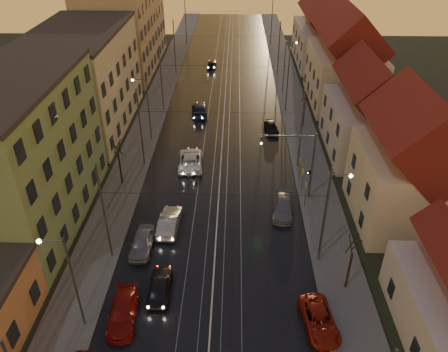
# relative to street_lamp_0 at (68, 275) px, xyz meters

# --- Properties ---
(road) EXTENTS (16.00, 120.00, 0.04)m
(road) POSITION_rel_street_lamp_0_xyz_m (9.10, 38.00, -4.87)
(road) COLOR black
(road) RESTS_ON ground
(sidewalk_left) EXTENTS (4.00, 120.00, 0.15)m
(sidewalk_left) POSITION_rel_street_lamp_0_xyz_m (-0.90, 38.00, -4.81)
(sidewalk_left) COLOR #4C4C4C
(sidewalk_left) RESTS_ON ground
(sidewalk_right) EXTENTS (4.00, 120.00, 0.15)m
(sidewalk_right) POSITION_rel_street_lamp_0_xyz_m (19.10, 38.00, -4.81)
(sidewalk_right) COLOR #4C4C4C
(sidewalk_right) RESTS_ON ground
(tram_rail_0) EXTENTS (0.06, 120.00, 0.03)m
(tram_rail_0) POSITION_rel_street_lamp_0_xyz_m (6.90, 38.00, -4.83)
(tram_rail_0) COLOR gray
(tram_rail_0) RESTS_ON road
(tram_rail_1) EXTENTS (0.06, 120.00, 0.03)m
(tram_rail_1) POSITION_rel_street_lamp_0_xyz_m (8.33, 38.00, -4.83)
(tram_rail_1) COLOR gray
(tram_rail_1) RESTS_ON road
(tram_rail_2) EXTENTS (0.06, 120.00, 0.03)m
(tram_rail_2) POSITION_rel_street_lamp_0_xyz_m (9.87, 38.00, -4.83)
(tram_rail_2) COLOR gray
(tram_rail_2) RESTS_ON road
(tram_rail_3) EXTENTS (0.06, 120.00, 0.03)m
(tram_rail_3) POSITION_rel_street_lamp_0_xyz_m (11.30, 38.00, -4.83)
(tram_rail_3) COLOR gray
(tram_rail_3) RESTS_ON road
(apartment_left_1) EXTENTS (10.00, 18.00, 13.00)m
(apartment_left_1) POSITION_rel_street_lamp_0_xyz_m (-8.40, 12.00, 1.61)
(apartment_left_1) COLOR #688857
(apartment_left_1) RESTS_ON ground
(apartment_left_2) EXTENTS (10.00, 20.00, 12.00)m
(apartment_left_2) POSITION_rel_street_lamp_0_xyz_m (-8.40, 32.00, 1.11)
(apartment_left_2) COLOR #B9B08F
(apartment_left_2) RESTS_ON ground
(apartment_left_3) EXTENTS (10.00, 24.00, 14.00)m
(apartment_left_3) POSITION_rel_street_lamp_0_xyz_m (-8.40, 56.00, 2.11)
(apartment_left_3) COLOR tan
(apartment_left_3) RESTS_ON ground
(house_right_1) EXTENTS (8.67, 10.20, 10.80)m
(house_right_1) POSITION_rel_street_lamp_0_xyz_m (26.10, 13.00, 0.56)
(house_right_1) COLOR beige
(house_right_1) RESTS_ON ground
(house_right_2) EXTENTS (9.18, 12.24, 9.20)m
(house_right_2) POSITION_rel_street_lamp_0_xyz_m (26.10, 26.00, -0.24)
(house_right_2) COLOR beige
(house_right_2) RESTS_ON ground
(house_right_3) EXTENTS (9.18, 14.28, 11.50)m
(house_right_3) POSITION_rel_street_lamp_0_xyz_m (26.10, 41.00, 0.92)
(house_right_3) COLOR beige
(house_right_3) RESTS_ON ground
(house_right_4) EXTENTS (9.18, 16.32, 10.00)m
(house_right_4) POSITION_rel_street_lamp_0_xyz_m (26.10, 59.00, 0.16)
(house_right_4) COLOR beige
(house_right_4) RESTS_ON ground
(catenary_pole_l_1) EXTENTS (0.16, 0.16, 9.00)m
(catenary_pole_l_1) POSITION_rel_street_lamp_0_xyz_m (0.50, 7.00, -0.39)
(catenary_pole_l_1) COLOR #595B60
(catenary_pole_l_1) RESTS_ON ground
(catenary_pole_r_1) EXTENTS (0.16, 0.16, 9.00)m
(catenary_pole_r_1) POSITION_rel_street_lamp_0_xyz_m (17.70, 7.00, -0.39)
(catenary_pole_r_1) COLOR #595B60
(catenary_pole_r_1) RESTS_ON ground
(catenary_pole_l_2) EXTENTS (0.16, 0.16, 9.00)m
(catenary_pole_l_2) POSITION_rel_street_lamp_0_xyz_m (0.50, 22.00, -0.39)
(catenary_pole_l_2) COLOR #595B60
(catenary_pole_l_2) RESTS_ON ground
(catenary_pole_r_2) EXTENTS (0.16, 0.16, 9.00)m
(catenary_pole_r_2) POSITION_rel_street_lamp_0_xyz_m (17.70, 22.00, -0.39)
(catenary_pole_r_2) COLOR #595B60
(catenary_pole_r_2) RESTS_ON ground
(catenary_pole_l_3) EXTENTS (0.16, 0.16, 9.00)m
(catenary_pole_l_3) POSITION_rel_street_lamp_0_xyz_m (0.50, 37.00, -0.39)
(catenary_pole_l_3) COLOR #595B60
(catenary_pole_l_3) RESTS_ON ground
(catenary_pole_r_3) EXTENTS (0.16, 0.16, 9.00)m
(catenary_pole_r_3) POSITION_rel_street_lamp_0_xyz_m (17.70, 37.00, -0.39)
(catenary_pole_r_3) COLOR #595B60
(catenary_pole_r_3) RESTS_ON ground
(catenary_pole_l_4) EXTENTS (0.16, 0.16, 9.00)m
(catenary_pole_l_4) POSITION_rel_street_lamp_0_xyz_m (0.50, 52.00, -0.39)
(catenary_pole_l_4) COLOR #595B60
(catenary_pole_l_4) RESTS_ON ground
(catenary_pole_r_4) EXTENTS (0.16, 0.16, 9.00)m
(catenary_pole_r_4) POSITION_rel_street_lamp_0_xyz_m (17.70, 52.00, -0.39)
(catenary_pole_r_4) COLOR #595B60
(catenary_pole_r_4) RESTS_ON ground
(catenary_pole_l_5) EXTENTS (0.16, 0.16, 9.00)m
(catenary_pole_l_5) POSITION_rel_street_lamp_0_xyz_m (0.50, 70.00, -0.39)
(catenary_pole_l_5) COLOR #595B60
(catenary_pole_l_5) RESTS_ON ground
(catenary_pole_r_5) EXTENTS (0.16, 0.16, 9.00)m
(catenary_pole_r_5) POSITION_rel_street_lamp_0_xyz_m (17.70, 70.00, -0.39)
(catenary_pole_r_5) COLOR #595B60
(catenary_pole_r_5) RESTS_ON ground
(street_lamp_0) EXTENTS (1.75, 0.32, 8.00)m
(street_lamp_0) POSITION_rel_street_lamp_0_xyz_m (0.00, 0.00, 0.00)
(street_lamp_0) COLOR #595B60
(street_lamp_0) RESTS_ON ground
(street_lamp_1) EXTENTS (1.75, 0.32, 8.00)m
(street_lamp_1) POSITION_rel_street_lamp_0_xyz_m (18.21, 8.00, 0.00)
(street_lamp_1) COLOR #595B60
(street_lamp_1) RESTS_ON ground
(street_lamp_2) EXTENTS (1.75, 0.32, 8.00)m
(street_lamp_2) POSITION_rel_street_lamp_0_xyz_m (0.00, 28.00, 0.00)
(street_lamp_2) COLOR #595B60
(street_lamp_2) RESTS_ON ground
(street_lamp_3) EXTENTS (1.75, 0.32, 8.00)m
(street_lamp_3) POSITION_rel_street_lamp_0_xyz_m (18.21, 44.00, 0.00)
(street_lamp_3) COLOR #595B60
(street_lamp_3) RESTS_ON ground
(traffic_light_mast) EXTENTS (5.30, 0.32, 7.20)m
(traffic_light_mast) POSITION_rel_street_lamp_0_xyz_m (17.10, 16.00, -0.29)
(traffic_light_mast) COLOR #595B60
(traffic_light_mast) RESTS_ON ground
(bare_tree_0) EXTENTS (1.09, 1.09, 5.11)m
(bare_tree_0) POSITION_rel_street_lamp_0_xyz_m (-1.09, 18.00, -2.40)
(bare_tree_0) COLOR black
(bare_tree_0) RESTS_ON ground
(bare_tree_1) EXTENTS (1.09, 1.09, 5.11)m
(bare_tree_1) POSITION_rel_street_lamp_0_xyz_m (19.31, 4.00, -2.40)
(bare_tree_1) COLOR black
(bare_tree_1) RESTS_ON ground
(bare_tree_2) EXTENTS (1.09, 1.09, 5.11)m
(bare_tree_2) POSITION_rel_street_lamp_0_xyz_m (19.51, 32.00, -2.40)
(bare_tree_2) COLOR black
(bare_tree_2) RESTS_ON ground
(driving_car_0) EXTENTS (1.73, 4.18, 1.42)m
(driving_car_0) POSITION_rel_street_lamp_0_xyz_m (5.14, 3.17, -4.18)
(driving_car_0) COLOR black
(driving_car_0) RESTS_ON ground
(driving_car_1) EXTENTS (1.84, 4.78, 1.55)m
(driving_car_1) POSITION_rel_street_lamp_0_xyz_m (4.86, 10.79, -4.11)
(driving_car_1) COLOR #A5A6AB
(driving_car_1) RESTS_ON ground
(driving_car_2) EXTENTS (2.93, 5.74, 1.55)m
(driving_car_2) POSITION_rel_street_lamp_0_xyz_m (5.74, 21.87, -4.11)
(driving_car_2) COLOR white
(driving_car_2) RESTS_ON ground
(driving_car_3) EXTENTS (2.65, 5.33, 1.49)m
(driving_car_3) POSITION_rel_street_lamp_0_xyz_m (5.72, 35.59, -4.14)
(driving_car_3) COLOR #152341
(driving_car_3) RESTS_ON ground
(driving_car_4) EXTENTS (1.60, 3.73, 1.26)m
(driving_car_4) POSITION_rel_street_lamp_0_xyz_m (6.39, 55.47, -4.26)
(driving_car_4) COLOR black
(driving_car_4) RESTS_ON ground
(parked_left_2) EXTENTS (2.14, 4.71, 1.34)m
(parked_left_2) POSITION_rel_street_lamp_0_xyz_m (2.90, 0.57, -4.22)
(parked_left_2) COLOR maroon
(parked_left_2) RESTS_ON ground
(parked_left_3) EXTENTS (1.81, 4.36, 1.48)m
(parked_left_3) POSITION_rel_street_lamp_0_xyz_m (2.90, 7.96, -4.15)
(parked_left_3) COLOR gray
(parked_left_3) RESTS_ON ground
(parked_right_0) EXTENTS (2.69, 4.79, 1.26)m
(parked_right_0) POSITION_rel_street_lamp_0_xyz_m (16.67, 0.38, -4.25)
(parked_right_0) COLOR #9B1E0F
(parked_right_0) RESTS_ON ground
(parked_right_1) EXTENTS (2.46, 4.75, 1.32)m
(parked_right_1) POSITION_rel_street_lamp_0_xyz_m (15.33, 13.38, -4.23)
(parked_right_1) COLOR gray
(parked_right_1) RESTS_ON ground
(parked_right_2) EXTENTS (1.97, 3.87, 1.26)m
(parked_right_2) POSITION_rel_street_lamp_0_xyz_m (15.30, 30.65, -4.26)
(parked_right_2) COLOR black
(parked_right_2) RESTS_ON ground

